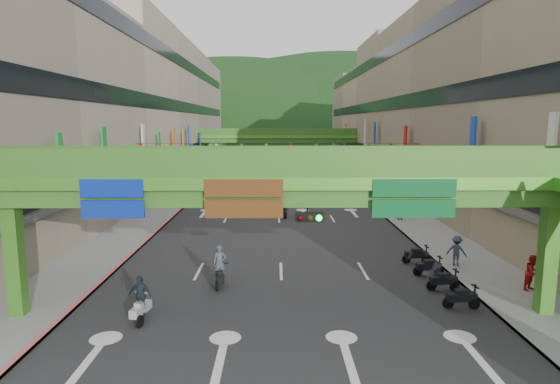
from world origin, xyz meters
TOP-DOWN VIEW (x-y plane):
  - road_slab at (0.00, 50.00)m, footprint 18.00×140.00m
  - sidewalk_left at (-11.00, 50.00)m, footprint 4.00×140.00m
  - sidewalk_right at (11.00, 50.00)m, footprint 4.00×140.00m
  - curb_left at (-9.10, 50.00)m, footprint 0.20×140.00m
  - curb_right at (9.10, 50.00)m, footprint 0.20×140.00m
  - building_row_left at (-18.93, 50.00)m, footprint 12.80×95.00m
  - building_row_right at (18.93, 50.00)m, footprint 12.80×95.00m
  - overpass_near at (0.93, 5.38)m, footprint 28.00×12.27m
  - overpass_far at (0.00, 65.00)m, footprint 28.00×2.20m
  - hill_left at (-15.00, 160.00)m, footprint 168.00×140.00m
  - hill_right at (25.00, 180.00)m, footprint 208.00×176.00m
  - bunting_string at (0.00, 30.00)m, footprint 26.00×0.36m
  - scooter_rider_near at (-3.05, 9.56)m, footprint 0.73×1.59m
  - scooter_rider_mid at (0.44, 26.67)m, footprint 0.88×1.59m
  - scooter_rider_left at (-5.79, 5.48)m, footprint 1.01×1.59m
  - scooter_rider_far at (-1.35, 33.72)m, footprint 0.99×1.57m
  - parked_scooter_row at (7.80, 10.00)m, footprint 1.60×7.19m
  - car_silver at (-4.07, 61.33)m, footprint 2.06×4.75m
  - car_yellow at (4.81, 72.94)m, footprint 2.18×4.05m
  - pedestrian_red at (11.93, 8.62)m, footprint 1.05×0.99m
  - pedestrian_dark at (9.92, 25.00)m, footprint 1.02×0.44m
  - pedestrian_blue at (9.80, 12.51)m, footprint 0.94×0.85m

SIDE VIEW (x-z plane):
  - hill_left at x=-15.00m, z-range -56.00..56.00m
  - hill_right at x=25.00m, z-range -64.00..64.00m
  - road_slab at x=0.00m, z-range 0.00..0.02m
  - sidewalk_left at x=-11.00m, z-range 0.00..0.15m
  - sidewalk_right at x=11.00m, z-range 0.00..0.15m
  - curb_left at x=-9.10m, z-range 0.00..0.18m
  - curb_right at x=9.10m, z-range 0.00..0.18m
  - parked_scooter_row at x=7.80m, z-range -0.02..1.06m
  - car_yellow at x=4.81m, z-range 0.00..1.31m
  - car_silver at x=-4.07m, z-range 0.00..1.52m
  - pedestrian_blue at x=9.80m, z-range 0.00..1.69m
  - pedestrian_red at x=11.93m, z-range 0.00..1.71m
  - pedestrian_dark at x=9.92m, z-range 0.00..1.74m
  - scooter_rider_left at x=-5.79m, z-range -0.01..1.97m
  - scooter_rider_near at x=-3.05m, z-range -0.06..2.05m
  - scooter_rider_mid at x=0.44m, z-range 0.02..1.97m
  - scooter_rider_far at x=-1.35m, z-range 0.02..2.15m
  - overpass_near at x=0.93m, z-range 1.66..8.76m
  - overpass_far at x=0.00m, z-range 1.85..8.95m
  - bunting_string at x=0.00m, z-range 5.73..6.19m
  - building_row_left at x=-18.93m, z-range -0.04..18.96m
  - building_row_right at x=18.93m, z-range -0.04..18.96m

